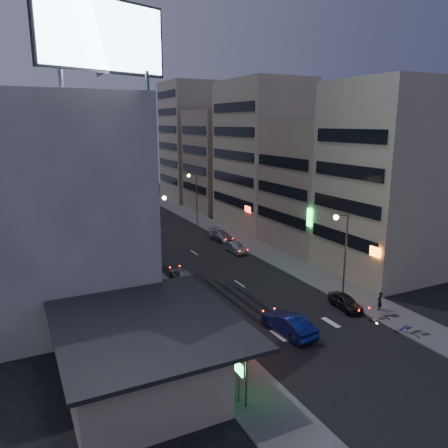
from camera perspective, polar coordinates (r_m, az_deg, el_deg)
ground at (r=33.83m, az=13.76°, el=-15.19°), size 180.00×180.00×0.00m
sidewalk_left at (r=56.03m, az=-13.10°, el=-3.60°), size 4.00×120.00×0.12m
sidewalk_right at (r=61.41m, az=1.57°, el=-1.79°), size 4.00×120.00×0.12m
food_court at (r=28.71m, az=-11.68°, el=-16.00°), size 11.00×13.00×3.88m
white_building at (r=43.11m, az=-22.29°, el=3.01°), size 14.00×24.00×18.00m
shophouse_near at (r=48.25m, az=20.19°, el=5.36°), size 10.00×11.00×20.00m
shophouse_mid at (r=57.28m, az=12.08°, el=4.95°), size 11.00×12.00×16.00m
shophouse_far at (r=67.33m, az=4.96°, el=8.93°), size 10.00×14.00×22.00m
far_left_a at (r=67.86m, az=-22.74°, el=7.16°), size 11.00×10.00×20.00m
far_left_b at (r=80.99m, az=-23.59°, el=6.10°), size 12.00×10.00×15.00m
far_right_a at (r=80.88m, az=-0.31°, el=8.24°), size 11.00×12.00×18.00m
far_right_b at (r=93.65m, az=-3.85°, el=10.71°), size 12.00×12.00×24.00m
billboard at (r=33.66m, az=-15.49°, el=22.65°), size 9.52×3.75×6.20m
street_lamp_right_near at (r=39.72m, az=15.21°, el=-2.64°), size 1.60×0.44×8.02m
street_lamp_left at (r=47.74m, az=-8.74°, el=0.28°), size 1.60×0.44×8.02m
street_lamp_right_far at (r=68.34m, az=-3.89°, el=4.25°), size 1.60×0.44×8.02m
parked_car_right_near at (r=39.94m, az=15.56°, el=-9.75°), size 1.91×3.89×1.28m
parked_car_right_mid at (r=54.56m, az=1.44°, el=-3.08°), size 1.42×3.88×1.27m
parked_car_left at (r=54.30m, az=-10.10°, el=-3.36°), size 2.71×4.84×1.28m
parked_car_right_far at (r=59.83m, az=-0.34°, el=-1.56°), size 2.39×4.94×1.38m
road_car_blue at (r=34.54m, az=8.44°, el=-12.81°), size 2.15×5.08×1.63m
road_car_silver at (r=44.98m, az=-5.39°, el=-6.64°), size 2.33×4.85×1.36m
person at (r=40.21m, az=19.67°, el=-9.45°), size 0.68×0.56×1.61m
scooter_black_a at (r=37.84m, az=24.20°, el=-11.79°), size 0.62×1.69×1.02m
scooter_silver_a at (r=37.71m, az=24.95°, el=-11.86°), size 0.99×1.95×1.14m
scooter_blue at (r=38.17m, az=22.71°, el=-11.34°), size 1.09×1.95×1.13m
scooter_black_b at (r=39.94m, az=21.62°, el=-10.12°), size 0.92×1.98×1.17m
scooter_silver_b at (r=39.10m, az=19.95°, el=-10.56°), size 0.68×1.78×1.07m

